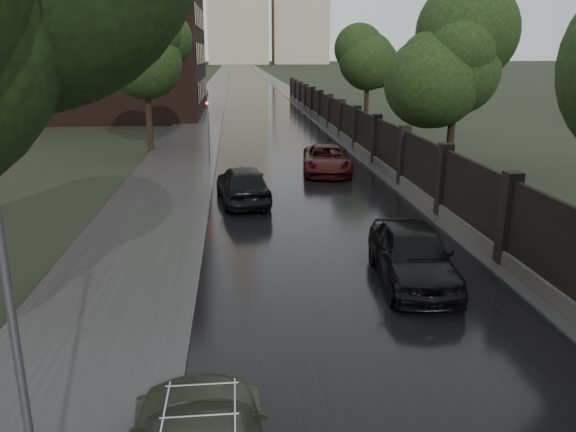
{
  "coord_description": "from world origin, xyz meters",
  "views": [
    {
      "loc": [
        -2.92,
        -4.32,
        5.82
      ],
      "look_at": [
        -1.53,
        10.42,
        1.5
      ],
      "focal_mm": 35.0,
      "sensor_mm": 36.0,
      "label": 1
    }
  ],
  "objects_px": {
    "tree_left_far": "(145,63)",
    "tree_right_b": "(456,72)",
    "tree_right_c": "(368,64)",
    "hatchback_left": "(243,184)",
    "lamp_post": "(16,348)",
    "car_right_near": "(412,254)",
    "traffic_light": "(208,122)",
    "car_right_far": "(327,160)"
  },
  "relations": [
    {
      "from": "tree_left_far",
      "to": "car_right_near",
      "type": "distance_m",
      "value": 23.47
    },
    {
      "from": "tree_left_far",
      "to": "lamp_post",
      "type": "distance_m",
      "value": 28.73
    },
    {
      "from": "tree_right_b",
      "to": "traffic_light",
      "type": "xyz_separation_m",
      "value": [
        -11.8,
        2.99,
        -2.55
      ]
    },
    {
      "from": "tree_left_far",
      "to": "tree_right_c",
      "type": "bearing_deg",
      "value": 32.83
    },
    {
      "from": "tree_right_b",
      "to": "traffic_light",
      "type": "distance_m",
      "value": 12.44
    },
    {
      "from": "tree_left_far",
      "to": "hatchback_left",
      "type": "bearing_deg",
      "value": -66.72
    },
    {
      "from": "tree_right_b",
      "to": "traffic_light",
      "type": "bearing_deg",
      "value": 165.76
    },
    {
      "from": "lamp_post",
      "to": "hatchback_left",
      "type": "height_order",
      "value": "lamp_post"
    },
    {
      "from": "car_right_near",
      "to": "lamp_post",
      "type": "bearing_deg",
      "value": -128.73
    },
    {
      "from": "tree_right_b",
      "to": "car_right_far",
      "type": "height_order",
      "value": "tree_right_b"
    },
    {
      "from": "tree_left_far",
      "to": "lamp_post",
      "type": "xyz_separation_m",
      "value": [
        2.6,
        -28.5,
        -2.57
      ]
    },
    {
      "from": "car_right_far",
      "to": "hatchback_left",
      "type": "bearing_deg",
      "value": -121.99
    },
    {
      "from": "traffic_light",
      "to": "hatchback_left",
      "type": "height_order",
      "value": "traffic_light"
    },
    {
      "from": "tree_left_far",
      "to": "car_right_near",
      "type": "xyz_separation_m",
      "value": [
        9.6,
        -20.94,
        -4.47
      ]
    },
    {
      "from": "tree_right_b",
      "to": "hatchback_left",
      "type": "xyz_separation_m",
      "value": [
        -10.17,
        -4.4,
        -4.17
      ]
    },
    {
      "from": "tree_right_b",
      "to": "lamp_post",
      "type": "height_order",
      "value": "tree_right_b"
    },
    {
      "from": "tree_left_far",
      "to": "car_right_far",
      "type": "distance_m",
      "value": 12.73
    },
    {
      "from": "tree_left_far",
      "to": "tree_right_c",
      "type": "xyz_separation_m",
      "value": [
        15.5,
        10.0,
        -0.29
      ]
    },
    {
      "from": "hatchback_left",
      "to": "car_right_near",
      "type": "relative_size",
      "value": 1.0
    },
    {
      "from": "tree_left_far",
      "to": "traffic_light",
      "type": "xyz_separation_m",
      "value": [
        3.7,
        -5.01,
        -2.84
      ]
    },
    {
      "from": "car_right_far",
      "to": "tree_left_far",
      "type": "bearing_deg",
      "value": 150.24
    },
    {
      "from": "tree_left_far",
      "to": "tree_right_c",
      "type": "relative_size",
      "value": 1.05
    },
    {
      "from": "traffic_light",
      "to": "car_right_far",
      "type": "relative_size",
      "value": 0.8
    },
    {
      "from": "tree_left_far",
      "to": "tree_right_c",
      "type": "height_order",
      "value": "tree_left_far"
    },
    {
      "from": "tree_right_c",
      "to": "tree_right_b",
      "type": "bearing_deg",
      "value": -90.0
    },
    {
      "from": "hatchback_left",
      "to": "car_right_far",
      "type": "relative_size",
      "value": 0.91
    },
    {
      "from": "tree_right_c",
      "to": "traffic_light",
      "type": "xyz_separation_m",
      "value": [
        -11.8,
        -15.01,
        -2.55
      ]
    },
    {
      "from": "car_right_near",
      "to": "car_right_far",
      "type": "bearing_deg",
      "value": 94.08
    },
    {
      "from": "tree_right_b",
      "to": "lamp_post",
      "type": "xyz_separation_m",
      "value": [
        -12.9,
        -20.5,
        -2.28
      ]
    },
    {
      "from": "traffic_light",
      "to": "tree_right_b",
      "type": "bearing_deg",
      "value": -14.24
    },
    {
      "from": "tree_left_far",
      "to": "tree_right_b",
      "type": "bearing_deg",
      "value": -27.3
    },
    {
      "from": "tree_right_b",
      "to": "car_right_far",
      "type": "relative_size",
      "value": 1.41
    },
    {
      "from": "tree_left_far",
      "to": "traffic_light",
      "type": "height_order",
      "value": "tree_left_far"
    },
    {
      "from": "tree_right_b",
      "to": "car_right_far",
      "type": "xyz_separation_m",
      "value": [
        -5.9,
        0.99,
        -4.26
      ]
    },
    {
      "from": "traffic_light",
      "to": "hatchback_left",
      "type": "xyz_separation_m",
      "value": [
        1.63,
        -7.39,
        -1.62
      ]
    },
    {
      "from": "tree_right_c",
      "to": "hatchback_left",
      "type": "bearing_deg",
      "value": -114.41
    },
    {
      "from": "tree_left_far",
      "to": "lamp_post",
      "type": "bearing_deg",
      "value": -84.79
    },
    {
      "from": "car_right_far",
      "to": "traffic_light",
      "type": "bearing_deg",
      "value": 167.6
    },
    {
      "from": "lamp_post",
      "to": "traffic_light",
      "type": "xyz_separation_m",
      "value": [
        1.1,
        23.49,
        -0.27
      ]
    },
    {
      "from": "car_right_far",
      "to": "lamp_post",
      "type": "bearing_deg",
      "value": -101.67
    },
    {
      "from": "tree_left_far",
      "to": "car_right_near",
      "type": "height_order",
      "value": "tree_left_far"
    },
    {
      "from": "car_right_near",
      "to": "hatchback_left",
      "type": "bearing_deg",
      "value": 120.61
    }
  ]
}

